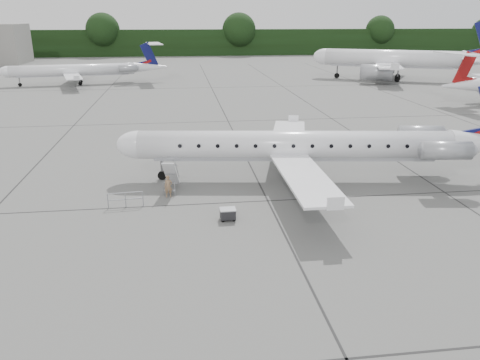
{
  "coord_description": "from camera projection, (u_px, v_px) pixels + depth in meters",
  "views": [
    {
      "loc": [
        -9.69,
        -25.04,
        11.63
      ],
      "look_at": [
        -6.27,
        1.5,
        2.3
      ],
      "focal_mm": 35.0,
      "sensor_mm": 36.0,
      "label": 1
    }
  ],
  "objects": [
    {
      "name": "main_regional_jet",
      "position": [
        295.0,
        131.0,
        34.13
      ],
      "size": [
        31.88,
        24.83,
        7.52
      ],
      "primitive_type": null,
      "rotation": [
        0.0,
        0.0,
        -0.13
      ],
      "color": "white",
      "rests_on": "ground"
    },
    {
      "name": "baggage_cart",
      "position": [
        228.0,
        214.0,
        28.25
      ],
      "size": [
        0.92,
        0.75,
        0.78
      ],
      "primitive_type": null,
      "rotation": [
        0.0,
        0.0,
        0.02
      ],
      "color": "black",
      "rests_on": "ground"
    },
    {
      "name": "bg_regional_left",
      "position": [
        73.0,
        64.0,
        84.09
      ],
      "size": [
        30.07,
        23.54,
        7.22
      ],
      "primitive_type": null,
      "rotation": [
        0.0,
        0.0,
        0.14
      ],
      "color": "white",
      "rests_on": "ground"
    },
    {
      "name": "treeline",
      "position": [
        208.0,
        43.0,
        148.87
      ],
      "size": [
        260.0,
        4.0,
        8.0
      ],
      "primitive_type": "cube",
      "color": "black",
      "rests_on": "ground"
    },
    {
      "name": "passenger",
      "position": [
        168.0,
        186.0,
        31.76
      ],
      "size": [
        0.57,
        0.39,
        1.52
      ],
      "primitive_type": "imported",
      "rotation": [
        0.0,
        0.0,
        0.05
      ],
      "color": "#8D6C4D",
      "rests_on": "ground"
    },
    {
      "name": "airstair",
      "position": [
        171.0,
        174.0,
        32.87
      ],
      "size": [
        1.15,
        2.45,
        2.36
      ],
      "primitive_type": null,
      "rotation": [
        0.0,
        0.0,
        -0.13
      ],
      "color": "white",
      "rests_on": "ground"
    },
    {
      "name": "safety_railing",
      "position": [
        126.0,
        200.0,
        30.11
      ],
      "size": [
        2.2,
        0.27,
        1.0
      ],
      "primitive_type": null,
      "rotation": [
        0.0,
        0.0,
        0.09
      ],
      "color": "gray",
      "rests_on": "ground"
    },
    {
      "name": "ground",
      "position": [
        345.0,
        219.0,
        28.45
      ],
      "size": [
        320.0,
        320.0,
        0.0
      ],
      "primitive_type": "plane",
      "color": "slate",
      "rests_on": "ground"
    },
    {
      "name": "bg_narrowbody",
      "position": [
        392.0,
        50.0,
        89.4
      ],
      "size": [
        38.81,
        34.72,
        11.47
      ],
      "primitive_type": null,
      "rotation": [
        0.0,
        0.0,
        -0.46
      ],
      "color": "white",
      "rests_on": "ground"
    }
  ]
}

